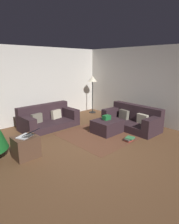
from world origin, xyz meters
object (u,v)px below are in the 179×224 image
(couch_right, at_px, (132,120))
(couch_left, at_px, (48,119))
(laptop, at_px, (27,135))
(ottoman, at_px, (107,126))
(corner_lamp, at_px, (93,81))
(side_table, at_px, (26,147))
(tv_remote, at_px, (104,120))
(gift_box, at_px, (106,118))
(book_stack, at_px, (129,139))

(couch_right, bearing_deg, couch_left, 46.53)
(laptop, bearing_deg, ottoman, -2.79)
(laptop, distance_m, corner_lamp, 4.30)
(couch_right, relative_size, side_table, 3.53)
(ottoman, relative_size, tv_remote, 5.03)
(side_table, bearing_deg, gift_box, -3.05)
(ottoman, distance_m, laptop, 2.50)
(corner_lamp, bearing_deg, side_table, -154.30)
(gift_box, bearing_deg, couch_right, -19.63)
(corner_lamp, bearing_deg, couch_right, -99.74)
(tv_remote, relative_size, corner_lamp, 0.10)
(gift_box, relative_size, laptop, 0.44)
(tv_remote, distance_m, laptop, 2.40)
(couch_left, distance_m, couch_right, 2.78)
(tv_remote, relative_size, laptop, 0.32)
(book_stack, bearing_deg, couch_left, 111.93)
(book_stack, bearing_deg, corner_lamp, 64.88)
(couch_right, xyz_separation_m, corner_lamp, (0.39, 2.29, 1.03))
(gift_box, height_order, book_stack, gift_box)
(gift_box, bearing_deg, couch_left, 123.26)
(gift_box, bearing_deg, tv_remote, 171.99)
(couch_left, relative_size, corner_lamp, 1.18)
(couch_left, xyz_separation_m, couch_right, (1.97, -1.95, 0.01))
(tv_remote, height_order, laptop, laptop)
(couch_right, distance_m, corner_lamp, 2.55)
(tv_remote, xyz_separation_m, laptop, (-2.40, 0.06, 0.14))
(ottoman, height_order, side_table, side_table)
(ottoman, height_order, corner_lamp, corner_lamp)
(ottoman, relative_size, gift_box, 3.59)
(corner_lamp, bearing_deg, laptop, -153.42)
(laptop, relative_size, book_stack, 1.73)
(side_table, height_order, corner_lamp, corner_lamp)
(tv_remote, bearing_deg, side_table, 153.16)
(side_table, bearing_deg, couch_right, -7.60)
(side_table, bearing_deg, couch_left, 45.96)
(tv_remote, bearing_deg, book_stack, -111.21)
(couch_left, height_order, book_stack, couch_left)
(couch_left, height_order, ottoman, couch_left)
(couch_right, relative_size, corner_lamp, 1.18)
(couch_left, distance_m, ottoman, 1.98)
(book_stack, relative_size, corner_lamp, 0.19)
(gift_box, distance_m, tv_remote, 0.11)
(couch_right, height_order, ottoman, couch_right)
(tv_remote, bearing_deg, ottoman, -60.81)
(couch_left, bearing_deg, laptop, 47.18)
(book_stack, bearing_deg, laptop, 158.17)
(book_stack, bearing_deg, side_table, 157.22)
(couch_left, distance_m, corner_lamp, 2.61)
(couch_left, xyz_separation_m, laptop, (-1.42, -1.56, 0.27))
(ottoman, distance_m, book_stack, 0.87)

